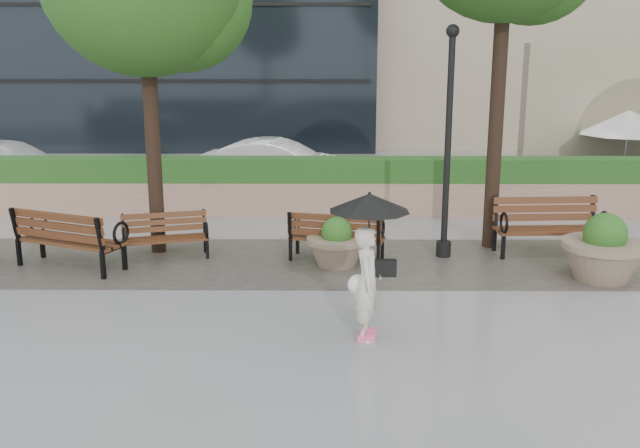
{
  "coord_description": "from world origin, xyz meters",
  "views": [
    {
      "loc": [
        -0.91,
        -9.65,
        3.86
      ],
      "look_at": [
        -0.99,
        1.51,
        1.1
      ],
      "focal_mm": 40.0,
      "sensor_mm": 36.0,
      "label": 1
    }
  ],
  "objects_px": {
    "bench_1": "(166,246)",
    "lamppost": "(447,158)",
    "planter_left": "(337,247)",
    "bench_2": "(336,246)",
    "bench_0": "(70,251)",
    "bench_3": "(548,238)",
    "car_right": "(278,166)",
    "pedestrian": "(368,252)",
    "planter_right": "(603,254)",
    "car_left": "(9,165)"
  },
  "relations": [
    {
      "from": "bench_1",
      "to": "lamppost",
      "type": "relative_size",
      "value": 0.39
    },
    {
      "from": "planter_left",
      "to": "lamppost",
      "type": "bearing_deg",
      "value": 16.43
    },
    {
      "from": "bench_2",
      "to": "planter_left",
      "type": "height_order",
      "value": "bench_2"
    },
    {
      "from": "bench_0",
      "to": "bench_3",
      "type": "xyz_separation_m",
      "value": [
        8.85,
        0.94,
        -0.0
      ]
    },
    {
      "from": "car_right",
      "to": "pedestrian",
      "type": "xyz_separation_m",
      "value": [
        1.87,
        -10.32,
        0.51
      ]
    },
    {
      "from": "bench_3",
      "to": "lamppost",
      "type": "relative_size",
      "value": 0.48
    },
    {
      "from": "planter_left",
      "to": "car_right",
      "type": "bearing_deg",
      "value": 102.1
    },
    {
      "from": "bench_2",
      "to": "bench_3",
      "type": "xyz_separation_m",
      "value": [
        4.06,
        0.42,
        0.04
      ]
    },
    {
      "from": "pedestrian",
      "to": "planter_right",
      "type": "bearing_deg",
      "value": -50.72
    },
    {
      "from": "bench_0",
      "to": "planter_left",
      "type": "relative_size",
      "value": 1.97
    },
    {
      "from": "lamppost",
      "to": "bench_2",
      "type": "bearing_deg",
      "value": -172.52
    },
    {
      "from": "planter_right",
      "to": "lamppost",
      "type": "distance_m",
      "value": 3.18
    },
    {
      "from": "bench_2",
      "to": "bench_3",
      "type": "bearing_deg",
      "value": -160.69
    },
    {
      "from": "bench_0",
      "to": "lamppost",
      "type": "bearing_deg",
      "value": -149.97
    },
    {
      "from": "bench_2",
      "to": "car_right",
      "type": "relative_size",
      "value": 0.43
    },
    {
      "from": "planter_right",
      "to": "lamppost",
      "type": "relative_size",
      "value": 0.33
    },
    {
      "from": "bench_1",
      "to": "pedestrian",
      "type": "relative_size",
      "value": 0.84
    },
    {
      "from": "bench_1",
      "to": "planter_left",
      "type": "xyz_separation_m",
      "value": [
        3.21,
        -0.43,
        0.11
      ]
    },
    {
      "from": "planter_left",
      "to": "car_left",
      "type": "xyz_separation_m",
      "value": [
        -9.14,
        7.42,
        0.3
      ]
    },
    {
      "from": "bench_3",
      "to": "lamppost",
      "type": "distance_m",
      "value": 2.56
    },
    {
      "from": "bench_3",
      "to": "car_left",
      "type": "bearing_deg",
      "value": 149.97
    },
    {
      "from": "bench_0",
      "to": "planter_right",
      "type": "bearing_deg",
      "value": -160.28
    },
    {
      "from": "planter_left",
      "to": "car_left",
      "type": "height_order",
      "value": "car_left"
    },
    {
      "from": "car_left",
      "to": "bench_3",
      "type": "bearing_deg",
      "value": -111.2
    },
    {
      "from": "planter_left",
      "to": "bench_2",
      "type": "bearing_deg",
      "value": 89.74
    },
    {
      "from": "bench_0",
      "to": "planter_left",
      "type": "distance_m",
      "value": 4.79
    },
    {
      "from": "bench_3",
      "to": "pedestrian",
      "type": "distance_m",
      "value": 5.56
    },
    {
      "from": "bench_1",
      "to": "car_left",
      "type": "xyz_separation_m",
      "value": [
        -5.93,
        6.99,
        0.41
      ]
    },
    {
      "from": "car_left",
      "to": "pedestrian",
      "type": "xyz_separation_m",
      "value": [
        9.5,
        -10.72,
        0.56
      ]
    },
    {
      "from": "planter_left",
      "to": "car_right",
      "type": "distance_m",
      "value": 7.2
    },
    {
      "from": "bench_2",
      "to": "bench_0",
      "type": "bearing_deg",
      "value": 19.54
    },
    {
      "from": "bench_0",
      "to": "pedestrian",
      "type": "distance_m",
      "value": 6.08
    },
    {
      "from": "bench_2",
      "to": "planter_left",
      "type": "xyz_separation_m",
      "value": [
        -0.0,
        -0.33,
        0.08
      ]
    },
    {
      "from": "bench_2",
      "to": "car_left",
      "type": "height_order",
      "value": "car_left"
    },
    {
      "from": "bench_2",
      "to": "lamppost",
      "type": "height_order",
      "value": "lamppost"
    },
    {
      "from": "lamppost",
      "to": "pedestrian",
      "type": "xyz_separation_m",
      "value": [
        -1.68,
        -3.9,
        -0.67
      ]
    },
    {
      "from": "bench_2",
      "to": "car_right",
      "type": "xyz_separation_m",
      "value": [
        -1.51,
        6.69,
        0.43
      ]
    },
    {
      "from": "bench_0",
      "to": "car_left",
      "type": "xyz_separation_m",
      "value": [
        -4.35,
        7.61,
        0.34
      ]
    },
    {
      "from": "bench_1",
      "to": "car_right",
      "type": "xyz_separation_m",
      "value": [
        1.7,
        6.59,
        0.46
      ]
    },
    {
      "from": "bench_3",
      "to": "pedestrian",
      "type": "xyz_separation_m",
      "value": [
        -3.7,
        -4.05,
        0.9
      ]
    },
    {
      "from": "planter_right",
      "to": "pedestrian",
      "type": "relative_size",
      "value": 0.7
    },
    {
      "from": "bench_3",
      "to": "planter_left",
      "type": "bearing_deg",
      "value": -172.68
    },
    {
      "from": "lamppost",
      "to": "car_left",
      "type": "height_order",
      "value": "lamppost"
    },
    {
      "from": "bench_2",
      "to": "car_right",
      "type": "bearing_deg",
      "value": -63.96
    },
    {
      "from": "bench_0",
      "to": "car_right",
      "type": "xyz_separation_m",
      "value": [
        3.28,
        7.21,
        0.39
      ]
    },
    {
      "from": "bench_3",
      "to": "pedestrian",
      "type": "bearing_deg",
      "value": -135.62
    },
    {
      "from": "bench_3",
      "to": "planter_left",
      "type": "relative_size",
      "value": 1.89
    },
    {
      "from": "car_left",
      "to": "planter_left",
      "type": "bearing_deg",
      "value": -123.49
    },
    {
      "from": "bench_0",
      "to": "planter_right",
      "type": "distance_m",
      "value": 9.32
    },
    {
      "from": "lamppost",
      "to": "bench_0",
      "type": "bearing_deg",
      "value": -173.42
    }
  ]
}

